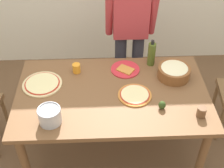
{
  "coord_description": "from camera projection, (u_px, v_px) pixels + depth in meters",
  "views": [
    {
      "loc": [
        -0.08,
        -1.88,
        2.47
      ],
      "look_at": [
        0.0,
        0.05,
        0.81
      ],
      "focal_mm": 49.01,
      "sensor_mm": 36.0,
      "label": 1
    }
  ],
  "objects": [
    {
      "name": "ground",
      "position": [
        112.0,
        149.0,
        3.03
      ],
      "size": [
        8.0,
        8.0,
        0.0
      ],
      "primitive_type": "plane",
      "color": "brown"
    },
    {
      "name": "dining_table",
      "position": [
        112.0,
        100.0,
        2.59
      ],
      "size": [
        1.6,
        0.96,
        0.76
      ],
      "color": "brown",
      "rests_on": "ground"
    },
    {
      "name": "person_cook",
      "position": [
        130.0,
        27.0,
        3.0
      ],
      "size": [
        0.49,
        0.25,
        1.62
      ],
      "color": "#2D2D38",
      "rests_on": "ground"
    },
    {
      "name": "pizza_raw_on_board",
      "position": [
        42.0,
        84.0,
        2.61
      ],
      "size": [
        0.34,
        0.34,
        0.02
      ],
      "color": "beige",
      "rests_on": "dining_table"
    },
    {
      "name": "pizza_cooked_on_tray",
      "position": [
        135.0,
        95.0,
        2.5
      ],
      "size": [
        0.28,
        0.28,
        0.02
      ],
      "color": "#C67A33",
      "rests_on": "dining_table"
    },
    {
      "name": "plate_with_slice",
      "position": [
        125.0,
        69.0,
        2.76
      ],
      "size": [
        0.26,
        0.26,
        0.02
      ],
      "color": "red",
      "rests_on": "dining_table"
    },
    {
      "name": "popcorn_bowl",
      "position": [
        174.0,
        71.0,
        2.65
      ],
      "size": [
        0.28,
        0.28,
        0.11
      ],
      "color": "brown",
      "rests_on": "dining_table"
    },
    {
      "name": "olive_oil_bottle",
      "position": [
        152.0,
        54.0,
        2.76
      ],
      "size": [
        0.07,
        0.07,
        0.26
      ],
      "color": "#47561E",
      "rests_on": "dining_table"
    },
    {
      "name": "steel_pot",
      "position": [
        50.0,
        115.0,
        2.25
      ],
      "size": [
        0.17,
        0.17,
        0.13
      ],
      "color": "#B7B7BC",
      "rests_on": "dining_table"
    },
    {
      "name": "cup_orange",
      "position": [
        76.0,
        68.0,
        2.72
      ],
      "size": [
        0.07,
        0.07,
        0.08
      ],
      "primitive_type": "cylinder",
      "color": "orange",
      "rests_on": "dining_table"
    },
    {
      "name": "cup_small_brown",
      "position": [
        202.0,
        112.0,
        2.31
      ],
      "size": [
        0.07,
        0.07,
        0.08
      ],
      "primitive_type": "cylinder",
      "color": "brown",
      "rests_on": "dining_table"
    },
    {
      "name": "avocado",
      "position": [
        162.0,
        105.0,
        2.37
      ],
      "size": [
        0.06,
        0.06,
        0.07
      ],
      "primitive_type": "ellipsoid",
      "color": "#2D4219",
      "rests_on": "dining_table"
    }
  ]
}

